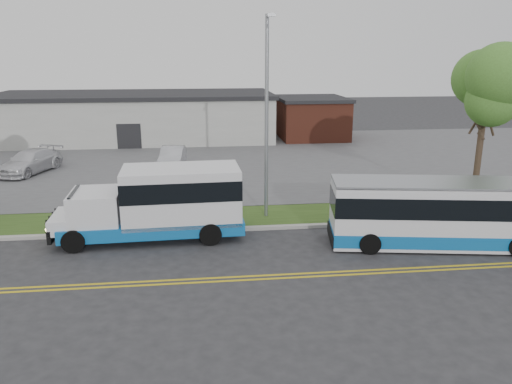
{
  "coord_description": "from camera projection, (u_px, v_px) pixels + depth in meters",
  "views": [
    {
      "loc": [
        -0.24,
        -20.56,
        7.92
      ],
      "look_at": [
        2.39,
        1.87,
        1.6
      ],
      "focal_mm": 35.0,
      "sensor_mm": 36.0,
      "label": 1
    }
  ],
  "objects": [
    {
      "name": "parking_lot",
      "position": [
        202.0,
        160.0,
        38.07
      ],
      "size": [
        80.0,
        25.0,
        0.1
      ],
      "primitive_type": "cube",
      "color": "#4C4C4F",
      "rests_on": "ground"
    },
    {
      "name": "lane_line_south",
      "position": [
        209.0,
        282.0,
        17.85
      ],
      "size": [
        70.0,
        0.12,
        0.01
      ],
      "primitive_type": "cube",
      "color": "gold",
      "rests_on": "ground"
    },
    {
      "name": "streetlight_near",
      "position": [
        267.0,
        112.0,
        23.36
      ],
      "size": [
        0.35,
        1.53,
        9.5
      ],
      "color": "gray",
      "rests_on": "verge"
    },
    {
      "name": "commercial_building",
      "position": [
        135.0,
        117.0,
        46.38
      ],
      "size": [
        25.4,
        10.4,
        4.35
      ],
      "color": "#9E9E99",
      "rests_on": "ground"
    },
    {
      "name": "verge",
      "position": [
        206.0,
        218.0,
        24.59
      ],
      "size": [
        80.0,
        3.3,
        0.1
      ],
      "primitive_type": "cube",
      "color": "#2A4416",
      "rests_on": "ground"
    },
    {
      "name": "grocery_bag_right",
      "position": [
        93.0,
        223.0,
        23.22
      ],
      "size": [
        0.32,
        0.32,
        0.32
      ],
      "primitive_type": "sphere",
      "color": "white",
      "rests_on": "verge"
    },
    {
      "name": "brick_wing",
      "position": [
        311.0,
        118.0,
        47.34
      ],
      "size": [
        6.3,
        7.3,
        3.9
      ],
      "color": "brown",
      "rests_on": "ground"
    },
    {
      "name": "parked_car_b",
      "position": [
        30.0,
        162.0,
        33.53
      ],
      "size": [
        3.76,
        5.61,
        1.51
      ],
      "primitive_type": "imported",
      "rotation": [
        0.0,
        0.0,
        -0.35
      ],
      "color": "silver",
      "rests_on": "parking_lot"
    },
    {
      "name": "tree_east",
      "position": [
        487.0,
        89.0,
        24.59
      ],
      "size": [
        5.2,
        5.2,
        8.33
      ],
      "color": "#35281D",
      "rests_on": "verge"
    },
    {
      "name": "parked_car_a",
      "position": [
        172.0,
        157.0,
        34.98
      ],
      "size": [
        1.93,
        4.58,
        1.47
      ],
      "primitive_type": "imported",
      "rotation": [
        0.0,
        0.0,
        -0.09
      ],
      "color": "#A7A8AE",
      "rests_on": "parking_lot"
    },
    {
      "name": "shuttle_bus",
      "position": [
        163.0,
        201.0,
        21.77
      ],
      "size": [
        8.3,
        3.02,
        3.14
      ],
      "rotation": [
        0.0,
        0.0,
        0.03
      ],
      "color": "#0E5A9E",
      "rests_on": "ground"
    },
    {
      "name": "transit_bus",
      "position": [
        452.0,
        214.0,
        20.87
      ],
      "size": [
        10.37,
        3.94,
        2.81
      ],
      "rotation": [
        0.0,
        0.0,
        -0.16
      ],
      "color": "silver",
      "rests_on": "ground"
    },
    {
      "name": "ground",
      "position": [
        207.0,
        240.0,
        21.83
      ],
      "size": [
        140.0,
        140.0,
        0.0
      ],
      "primitive_type": "plane",
      "color": "#28282B",
      "rests_on": "ground"
    },
    {
      "name": "curb",
      "position": [
        206.0,
        230.0,
        22.86
      ],
      "size": [
        80.0,
        0.3,
        0.15
      ],
      "primitive_type": "cube",
      "color": "#9E9B93",
      "rests_on": "ground"
    },
    {
      "name": "lane_line_north",
      "position": [
        209.0,
        278.0,
        18.14
      ],
      "size": [
        70.0,
        0.12,
        0.01
      ],
      "primitive_type": "cube",
      "color": "gold",
      "rests_on": "ground"
    },
    {
      "name": "pedestrian",
      "position": [
        84.0,
        211.0,
        22.76
      ],
      "size": [
        0.76,
        0.69,
        1.74
      ],
      "primitive_type": "imported",
      "rotation": [
        0.0,
        0.0,
        3.69
      ],
      "color": "black",
      "rests_on": "verge"
    },
    {
      "name": "grocery_bag_left",
      "position": [
        77.0,
        227.0,
        22.68
      ],
      "size": [
        0.32,
        0.32,
        0.32
      ],
      "primitive_type": "sphere",
      "color": "white",
      "rests_on": "verge"
    }
  ]
}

